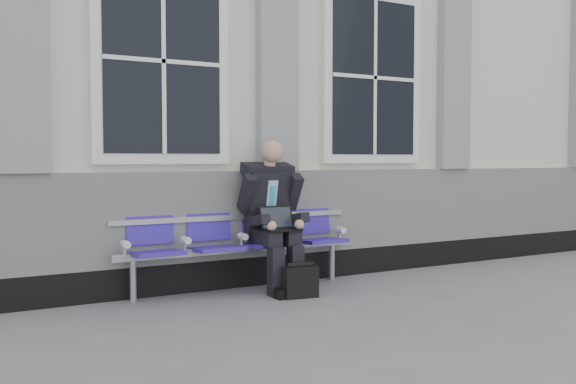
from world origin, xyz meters
TOP-DOWN VIEW (x-y plane):
  - ground at (0.00, 0.00)m, footprint 70.00×70.00m
  - station_building at (-0.02, 3.47)m, footprint 14.40×4.40m
  - bench at (-1.40, 1.32)m, footprint 2.60×0.47m
  - businessman at (-1.10, 1.18)m, footprint 0.63×0.85m
  - briefcase at (-1.05, 0.70)m, footprint 0.35×0.18m

SIDE VIEW (x-z plane):
  - ground at x=0.00m, z-range 0.00..0.00m
  - briefcase at x=-1.05m, z-range -0.01..0.33m
  - bench at x=-1.40m, z-range 0.10..1.01m
  - businessman at x=-1.10m, z-range 0.05..1.56m
  - station_building at x=-0.02m, z-range -0.02..4.47m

